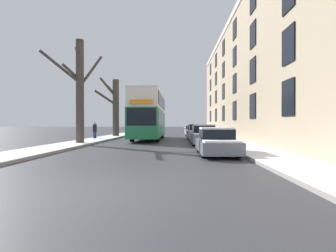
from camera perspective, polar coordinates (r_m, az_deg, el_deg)
The scene contains 15 objects.
ground_plane at distance 6.30m, azimuth -13.29°, elevation -13.37°, with size 320.00×320.00×0.00m, color #38383D.
sidewalk_left at distance 59.39m, azimuth -5.10°, elevation -1.00°, with size 2.41×130.00×0.16m.
sidewalk_right at distance 59.07m, azimuth 6.12°, elevation -1.00°, with size 2.41×130.00×0.16m.
terrace_facade_right at distance 29.77m, azimuth 21.71°, elevation 9.67°, with size 9.10×40.49×12.63m.
bare_tree_left_0 at distance 20.38m, azimuth -18.76°, elevation 7.67°, with size 3.73×2.99×7.66m.
bare_tree_left_1 at distance 31.32m, azimuth -11.50°, elevation 4.20°, with size 2.63×2.07×7.05m.
bare_tree_left_2 at distance 43.69m, azimuth -7.37°, elevation 2.44°, with size 1.71×3.75×6.48m.
bare_tree_left_3 at distance 55.18m, azimuth -5.29°, elevation 3.22°, with size 2.54×5.11×8.26m.
double_decker_bus at distance 25.78m, azimuth -4.10°, elevation 2.67°, with size 2.57×11.46×4.48m.
parked_car_0 at distance 13.16m, azimuth 10.48°, elevation -3.44°, with size 1.76×4.38×1.34m.
parked_car_1 at distance 19.64m, azimuth 7.69°, elevation -2.01°, with size 1.78×4.47×1.49m.
parked_car_2 at distance 25.52m, azimuth 6.39°, elevation -1.42°, with size 1.78×4.16×1.53m.
parked_car_3 at distance 31.02m, azimuth 5.62°, elevation -1.14°, with size 1.73×3.91×1.49m.
parked_car_4 at distance 36.14m, azimuth 5.12°, elevation -0.97°, with size 1.76×4.55×1.42m.
pedestrian_left_sidewalk at distance 25.93m, azimuth -15.66°, elevation -0.87°, with size 0.37×0.37×1.71m.
Camera 1 is at (1.62, -5.90, 1.50)m, focal length 28.00 mm.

